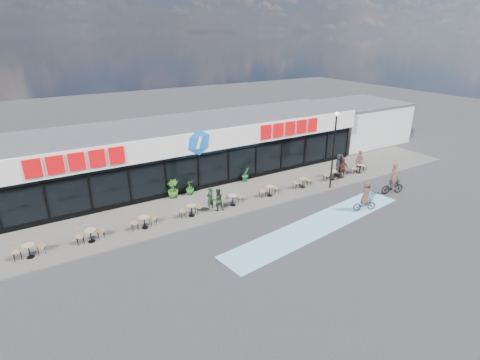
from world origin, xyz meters
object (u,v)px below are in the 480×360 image
object	(u,v)px
lamp_post	(334,145)
potted_plant_mid	(190,187)
bistro_set_0	(29,249)
pedestrian_a	(359,162)
patron_right	(218,200)
pedestrian_c	(343,168)
potted_plant_right	(246,175)
pedestrian_b	(339,165)
patron_left	(210,198)
cyclist_a	(365,199)
potted_plant_left	(173,189)
cyclist_b	(393,182)

from	to	relation	value
lamp_post	potted_plant_mid	bearing A→B (deg)	155.52
bistro_set_0	pedestrian_a	xyz separation A→B (m)	(24.32, 0.12, 0.46)
patron_right	pedestrian_c	world-z (taller)	pedestrian_c
potted_plant_right	pedestrian_b	distance (m)	7.59
patron_left	cyclist_a	bearing A→B (deg)	131.86
lamp_post	pedestrian_a	size ratio (longest dim) A/B	3.13
lamp_post	bistro_set_0	world-z (taller)	lamp_post
bistro_set_0	patron_left	bearing A→B (deg)	1.08
lamp_post	patron_right	world-z (taller)	lamp_post
bistro_set_0	patron_right	world-z (taller)	patron_right
lamp_post	patron_right	distance (m)	9.40
pedestrian_b	patron_right	bearing A→B (deg)	96.86
cyclist_a	pedestrian_b	bearing A→B (deg)	61.22
lamp_post	potted_plant_left	size ratio (longest dim) A/B	4.33
patron_right	cyclist_a	xyz separation A→B (m)	(8.36, -4.76, -0.06)
lamp_post	patron_right	size ratio (longest dim) A/B	3.73
potted_plant_right	pedestrian_b	world-z (taller)	pedestrian_b
patron_right	cyclist_b	xyz separation A→B (m)	(12.23, -3.90, -0.00)
patron_left	pedestrian_b	size ratio (longest dim) A/B	0.81
lamp_post	patron_left	size ratio (longest dim) A/B	3.69
bistro_set_0	potted_plant_mid	distance (m)	10.87
cyclist_a	cyclist_b	distance (m)	3.97
patron_left	pedestrian_c	bearing A→B (deg)	160.65
patron_right	pedestrian_c	xyz separation A→B (m)	(11.18, 0.02, 0.07)
potted_plant_left	pedestrian_c	xyz separation A→B (m)	(12.91, -3.42, 0.18)
potted_plant_mid	cyclist_a	xyz separation A→B (m)	(8.84, -8.13, 0.19)
potted_plant_right	patron_left	size ratio (longest dim) A/B	0.72
lamp_post	potted_plant_mid	xyz separation A→B (m)	(-9.46, 4.31, -2.83)
patron_left	pedestrian_b	world-z (taller)	pedestrian_b
potted_plant_mid	patron_right	size ratio (longest dim) A/B	0.68
potted_plant_left	pedestrian_b	bearing A→B (deg)	-13.15
potted_plant_mid	patron_left	xyz separation A→B (m)	(0.14, -2.92, 0.25)
cyclist_a	potted_plant_mid	bearing A→B (deg)	137.39
patron_right	cyclist_a	distance (m)	9.62
patron_right	pedestrian_b	xyz separation A→B (m)	(11.20, 0.42, 0.19)
pedestrian_a	cyclist_b	size ratio (longest dim) A/B	0.78
potted_plant_mid	pedestrian_c	bearing A→B (deg)	-16.04
lamp_post	cyclist_b	distance (m)	5.10
pedestrian_c	cyclist_a	size ratio (longest dim) A/B	0.82
pedestrian_b	pedestrian_c	bearing A→B (deg)	-178.49
potted_plant_mid	pedestrian_b	xyz separation A→B (m)	(11.68, -2.96, 0.43)
lamp_post	pedestrian_b	distance (m)	3.54
lamp_post	cyclist_a	distance (m)	4.69
bistro_set_0	cyclist_a	bearing A→B (deg)	-14.57
bistro_set_0	pedestrian_b	size ratio (longest dim) A/B	0.81
pedestrian_c	lamp_post	bearing A→B (deg)	23.01
pedestrian_a	lamp_post	bearing A→B (deg)	-81.35
potted_plant_left	potted_plant_mid	size ratio (longest dim) A/B	1.27
pedestrian_a	cyclist_a	world-z (taller)	cyclist_a
pedestrian_b	patron_left	bearing A→B (deg)	94.58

